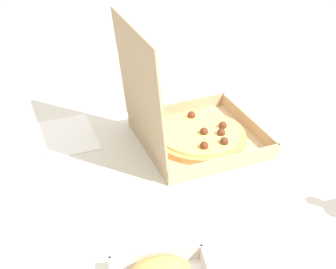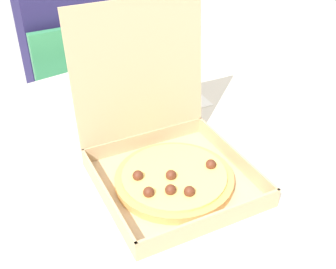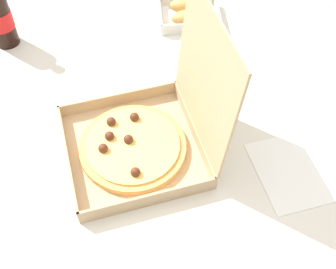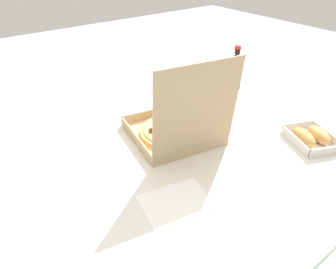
% 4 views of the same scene
% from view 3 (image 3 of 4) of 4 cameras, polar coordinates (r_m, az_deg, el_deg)
% --- Properties ---
extents(ground_plane, '(10.00, 10.00, 0.00)m').
position_cam_3_polar(ground_plane, '(1.75, 2.95, -15.36)').
color(ground_plane, '#B2B2B7').
extents(dining_table, '(1.43, 1.06, 0.72)m').
position_cam_3_polar(dining_table, '(1.17, 4.26, -3.08)').
color(dining_table, silver).
rests_on(dining_table, ground_plane).
extents(pizza_box_open, '(0.38, 0.41, 0.37)m').
position_cam_3_polar(pizza_box_open, '(1.07, -2.96, -0.06)').
color(pizza_box_open, tan).
rests_on(pizza_box_open, dining_table).
extents(bread_side_box, '(0.21, 0.23, 0.06)m').
position_cam_3_polar(bread_side_box, '(1.46, 2.76, 15.47)').
color(bread_side_box, white).
rests_on(bread_side_box, dining_table).
extents(paper_menu, '(0.24, 0.19, 0.00)m').
position_cam_3_polar(paper_menu, '(1.11, 15.33, -4.70)').
color(paper_menu, white).
rests_on(paper_menu, dining_table).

